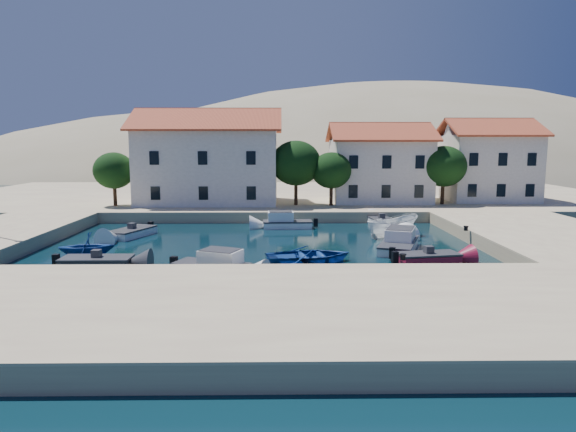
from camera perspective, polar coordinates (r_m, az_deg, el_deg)
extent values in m
plane|color=black|center=(26.93, -3.95, -7.40)|extent=(400.00, 400.00, 0.00)
cube|color=tan|center=(21.06, -4.87, -10.46)|extent=(52.00, 12.00, 1.00)
cube|color=tan|center=(41.19, 26.73, -2.12)|extent=(11.00, 20.00, 1.00)
cube|color=tan|center=(64.26, -0.34, 2.14)|extent=(80.00, 36.00, 1.00)
ellipsoid|color=gray|center=(139.08, -5.54, -3.20)|extent=(198.00, 126.00, 72.00)
ellipsoid|color=gray|center=(162.69, 11.12, -3.45)|extent=(220.00, 176.00, 99.00)
cube|color=beige|center=(54.48, -8.74, 5.45)|extent=(14.00, 9.00, 7.50)
pyramid|color=#973422|center=(54.48, -8.85, 10.55)|extent=(14.70, 9.45, 2.20)
cube|color=beige|center=(55.99, 10.06, 4.98)|extent=(10.00, 8.00, 6.50)
pyramid|color=#973422|center=(55.93, 10.17, 9.22)|extent=(10.50, 8.40, 1.80)
cube|color=beige|center=(60.34, 21.19, 5.01)|extent=(9.00, 8.00, 7.00)
pyramid|color=#973422|center=(60.30, 21.41, 9.18)|extent=(9.45, 8.40, 1.80)
cylinder|color=#382314|center=(53.74, -18.68, 2.41)|extent=(0.36, 0.36, 2.50)
ellipsoid|color=black|center=(53.58, -18.79, 4.80)|extent=(4.00, 4.00, 3.60)
cylinder|color=#382314|center=(51.65, 0.89, 2.90)|extent=(0.36, 0.36, 3.00)
ellipsoid|color=black|center=(51.47, 0.89, 5.89)|extent=(5.00, 5.00, 4.50)
cylinder|color=#382314|center=(51.40, 4.81, 2.57)|extent=(0.36, 0.36, 2.50)
ellipsoid|color=black|center=(51.23, 4.84, 5.07)|extent=(4.00, 4.00, 3.60)
cylinder|color=#382314|center=(54.69, 16.80, 2.71)|extent=(0.36, 0.36, 2.75)
ellipsoid|color=black|center=(54.53, 16.90, 5.30)|extent=(4.60, 4.60, 4.14)
cylinder|color=black|center=(28.16, 12.65, -4.49)|extent=(0.36, 0.36, 0.30)
cylinder|color=black|center=(38.75, 19.16, -1.32)|extent=(0.36, 0.36, 0.30)
cube|color=#333438|center=(32.00, -20.46, -4.94)|extent=(3.93, 1.77, 0.90)
cube|color=#333438|center=(31.93, -20.49, -4.37)|extent=(4.02, 1.80, 0.10)
cube|color=#333438|center=(31.89, -20.51, -3.98)|extent=(0.50, 0.50, 0.50)
cube|color=white|center=(28.83, -8.50, -5.92)|extent=(4.43, 3.15, 0.90)
cube|color=#333438|center=(28.76, -8.51, -5.28)|extent=(4.53, 3.22, 0.10)
cube|color=white|center=(28.67, -8.53, -4.56)|extent=(2.56, 2.19, 0.90)
imported|color=navy|center=(31.40, 2.34, -5.14)|extent=(5.82, 4.66, 1.07)
cube|color=maroon|center=(32.21, 15.33, -4.63)|extent=(3.80, 2.18, 0.90)
cube|color=#333438|center=(32.14, 15.36, -4.06)|extent=(3.89, 2.23, 0.10)
cube|color=#333438|center=(32.10, 15.37, -3.68)|extent=(0.58, 0.58, 0.50)
cube|color=white|center=(35.54, 12.20, -3.34)|extent=(3.76, 5.59, 0.90)
cube|color=#333438|center=(35.48, 12.21, -2.82)|extent=(3.84, 5.71, 0.10)
cube|color=white|center=(35.41, 12.23, -2.23)|extent=(2.62, 3.19, 0.90)
imported|color=white|center=(40.59, 11.52, -2.26)|extent=(5.04, 3.79, 1.84)
cube|color=white|center=(46.01, 10.34, -0.70)|extent=(2.12, 3.80, 0.90)
cube|color=#333438|center=(45.96, 10.36, -0.29)|extent=(2.17, 3.89, 0.10)
cube|color=#333438|center=(45.93, 10.36, -0.02)|extent=(0.56, 0.56, 0.50)
imported|color=navy|center=(35.00, -21.41, -4.32)|extent=(3.86, 3.49, 1.77)
cube|color=white|center=(41.66, -16.93, -1.84)|extent=(3.14, 4.47, 0.90)
cube|color=#333438|center=(41.60, -16.95, -1.39)|extent=(3.21, 4.58, 0.10)
cube|color=#333438|center=(41.57, -16.96, -1.09)|extent=(0.64, 0.64, 0.50)
cube|color=white|center=(43.79, -0.07, -1.01)|extent=(4.12, 1.89, 0.90)
cube|color=#333438|center=(43.74, -0.07, -0.58)|extent=(4.22, 1.93, 0.10)
cube|color=white|center=(43.69, -0.07, -0.10)|extent=(2.21, 1.55, 0.90)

